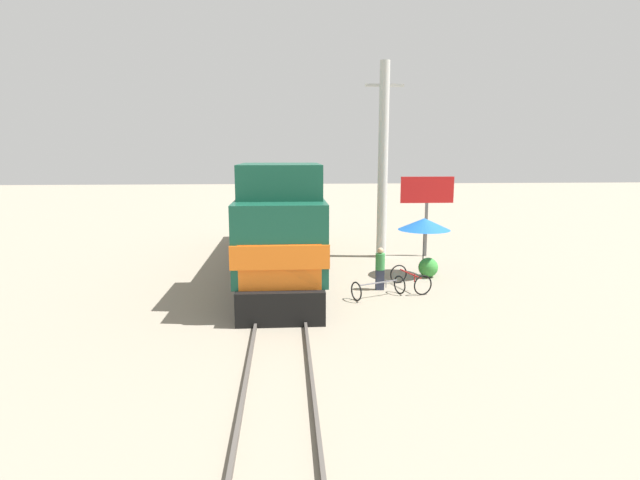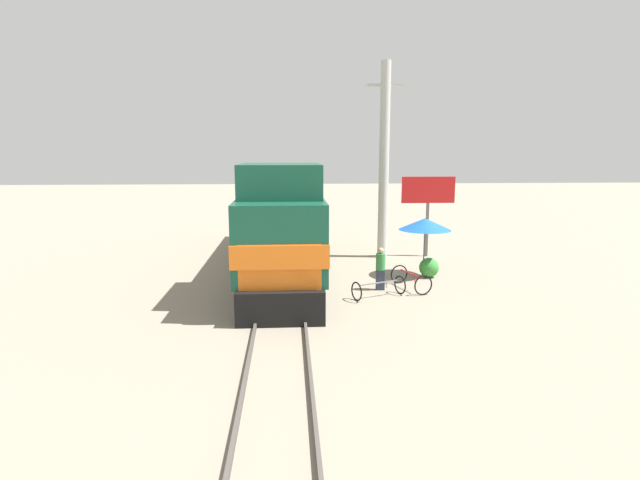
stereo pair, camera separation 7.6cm
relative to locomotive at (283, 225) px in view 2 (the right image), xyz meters
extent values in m
plane|color=gray|center=(0.00, -1.71, -1.91)|extent=(120.00, 120.00, 0.00)
cube|color=#4C4742|center=(-0.72, -1.71, -1.84)|extent=(0.08, 30.81, 0.15)
cube|color=#4C4742|center=(0.72, -1.71, -1.84)|extent=(0.08, 30.81, 0.15)
cube|color=black|center=(0.00, 0.49, -1.41)|extent=(2.61, 16.00, 1.01)
cube|color=#144C38|center=(0.00, 0.49, 0.34)|extent=(2.83, 15.36, 2.47)
cube|color=orange|center=(0.00, 0.49, 0.09)|extent=(2.87, 15.52, 0.70)
cube|color=orange|center=(0.00, -6.07, -0.22)|extent=(2.41, 2.24, 1.36)
cube|color=#144C38|center=(0.00, -4.31, 2.12)|extent=(2.66, 3.52, 1.10)
cylinder|color=#B2B2AD|center=(4.73, 2.10, 2.62)|extent=(0.46, 0.46, 9.06)
cube|color=#B2B2AD|center=(4.73, 2.10, 6.06)|extent=(1.80, 0.12, 0.12)
cylinder|color=#4C4C4C|center=(5.72, -1.74, -0.79)|extent=(0.05, 0.05, 2.25)
cone|color=#1959B2|center=(5.72, -1.74, 0.22)|extent=(2.09, 2.09, 0.47)
cube|color=#595959|center=(6.90, 2.12, -0.62)|extent=(0.12, 0.12, 2.58)
cube|color=red|center=(6.90, 2.12, 1.29)|extent=(2.56, 0.08, 1.25)
sphere|color=#388C38|center=(5.88, -1.95, -1.52)|extent=(0.79, 0.79, 0.79)
cube|color=#2D3347|center=(3.58, -3.70, -1.54)|extent=(0.30, 0.20, 0.75)
cylinder|color=#337F3F|center=(3.58, -3.70, -0.86)|extent=(0.34, 0.34, 0.60)
sphere|color=tan|center=(3.58, -3.70, -0.45)|extent=(0.22, 0.22, 0.22)
torus|color=black|center=(4.97, -4.49, -1.55)|extent=(0.71, 0.25, 0.72)
torus|color=black|center=(4.47, -2.83, -1.55)|extent=(0.71, 0.25, 0.72)
cube|color=#A51919|center=(4.72, -3.66, -1.34)|extent=(0.46, 1.42, 0.04)
cylinder|color=#A51919|center=(4.81, -3.95, -1.43)|extent=(0.04, 0.04, 0.30)
torus|color=black|center=(4.18, -4.29, -1.58)|extent=(0.31, 0.63, 0.66)
torus|color=black|center=(2.53, -5.02, -1.58)|extent=(0.31, 0.63, 0.66)
cube|color=slate|center=(3.36, -4.66, -1.39)|extent=(1.42, 0.66, 0.04)
cylinder|color=slate|center=(3.65, -4.53, -1.47)|extent=(0.04, 0.04, 0.28)
camera|label=1|loc=(0.20, -21.20, 3.06)|focal=28.00mm
camera|label=2|loc=(0.28, -21.20, 3.06)|focal=28.00mm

